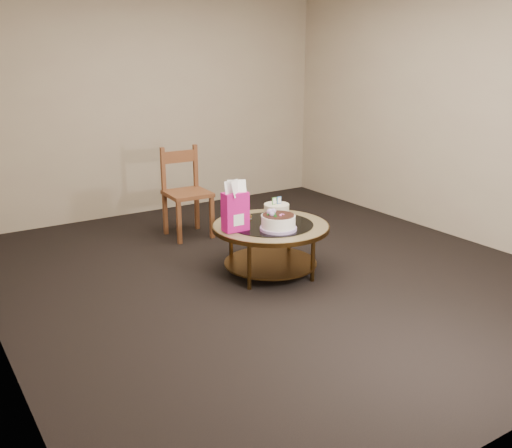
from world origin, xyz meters
TOP-DOWN VIEW (x-y plane):
  - ground at (0.00, 0.00)m, footprint 5.00×5.00m
  - room_walls at (0.00, 0.00)m, footprint 4.52×5.02m
  - coffee_table at (0.00, -0.00)m, footprint 1.02×1.02m
  - decorated_cake at (-0.04, -0.18)m, footprint 0.31×0.31m
  - cream_cake at (0.17, 0.16)m, footprint 0.28×0.28m
  - gift_bag at (-0.35, 0.01)m, footprint 0.21×0.16m
  - pillar_candle at (-0.09, 0.27)m, footprint 0.13×0.13m
  - dining_chair at (-0.14, 1.39)m, footprint 0.45×0.45m

SIDE VIEW (x-z plane):
  - ground at x=0.00m, z-range 0.00..0.00m
  - coffee_table at x=0.00m, z-range 0.15..0.61m
  - dining_chair at x=-0.14m, z-range 0.01..0.94m
  - pillar_candle at x=-0.09m, z-range 0.44..0.53m
  - cream_cake at x=0.17m, z-range 0.42..0.60m
  - decorated_cake at x=-0.04m, z-range 0.43..0.61m
  - gift_bag at x=-0.35m, z-range 0.46..0.88m
  - room_walls at x=0.00m, z-range 0.24..2.85m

